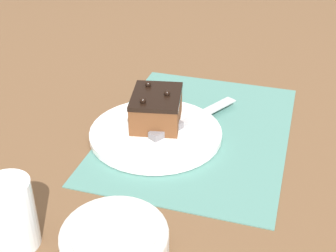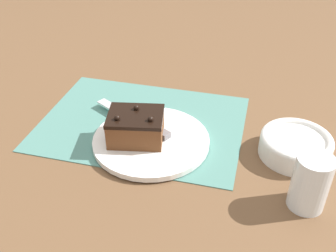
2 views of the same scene
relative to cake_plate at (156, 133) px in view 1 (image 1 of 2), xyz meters
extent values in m
plane|color=brown|center=(0.04, -0.07, -0.01)|extent=(3.00, 3.00, 0.00)
cube|color=slate|center=(0.04, -0.07, -0.01)|extent=(0.46, 0.34, 0.00)
cylinder|color=white|center=(0.00, 0.00, 0.00)|extent=(0.25, 0.25, 0.01)
cube|color=brown|center=(0.03, 0.01, 0.03)|extent=(0.13, 0.11, 0.05)
cube|color=black|center=(0.03, 0.01, 0.06)|extent=(0.13, 0.11, 0.01)
sphere|color=black|center=(-0.01, 0.02, 0.07)|extent=(0.01, 0.01, 0.01)
sphere|color=black|center=(0.03, -0.01, 0.07)|extent=(0.01, 0.01, 0.01)
sphere|color=black|center=(0.06, 0.03, 0.07)|extent=(0.01, 0.01, 0.01)
cube|color=slate|center=(0.00, -0.02, 0.01)|extent=(0.07, 0.05, 0.01)
cube|color=#B7BABF|center=(0.10, -0.08, 0.01)|extent=(0.15, 0.09, 0.00)
cylinder|color=white|center=(-0.31, 0.10, 0.04)|extent=(0.06, 0.06, 0.11)
cylinder|color=white|center=(-0.30, -0.04, 0.01)|extent=(0.15, 0.15, 0.04)
torus|color=white|center=(-0.30, -0.04, 0.03)|extent=(0.15, 0.15, 0.02)
camera|label=1|loc=(-0.71, -0.24, 0.47)|focal=50.00mm
camera|label=2|loc=(-0.20, 0.64, 0.51)|focal=42.00mm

